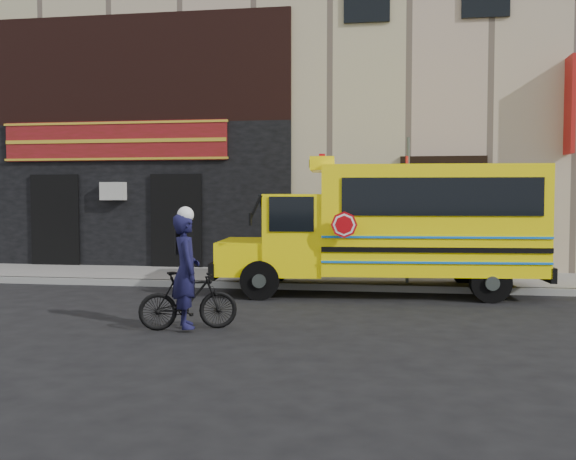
{
  "coord_description": "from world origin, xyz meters",
  "views": [
    {
      "loc": [
        2.62,
        -11.66,
        2.1
      ],
      "look_at": [
        0.49,
        1.85,
        1.39
      ],
      "focal_mm": 40.0,
      "sensor_mm": 36.0,
      "label": 1
    }
  ],
  "objects_px": {
    "sign_pole": "(408,206)",
    "bicycle": "(188,300)",
    "school_bus": "(396,224)",
    "cyclist": "(186,274)"
  },
  "relations": [
    {
      "from": "sign_pole",
      "to": "bicycle",
      "type": "xyz_separation_m",
      "value": [
        -3.53,
        -5.01,
        -1.42
      ]
    },
    {
      "from": "school_bus",
      "to": "sign_pole",
      "type": "relative_size",
      "value": 2.06
    },
    {
      "from": "school_bus",
      "to": "cyclist",
      "type": "xyz_separation_m",
      "value": [
        -3.29,
        -4.3,
        -0.62
      ]
    },
    {
      "from": "bicycle",
      "to": "cyclist",
      "type": "height_order",
      "value": "cyclist"
    },
    {
      "from": "sign_pole",
      "to": "bicycle",
      "type": "height_order",
      "value": "sign_pole"
    },
    {
      "from": "sign_pole",
      "to": "cyclist",
      "type": "height_order",
      "value": "sign_pole"
    },
    {
      "from": "cyclist",
      "to": "bicycle",
      "type": "bearing_deg",
      "value": -37.73
    },
    {
      "from": "school_bus",
      "to": "bicycle",
      "type": "bearing_deg",
      "value": -127.74
    },
    {
      "from": "sign_pole",
      "to": "cyclist",
      "type": "xyz_separation_m",
      "value": [
        -3.54,
        -5.07,
        -0.99
      ]
    },
    {
      "from": "sign_pole",
      "to": "school_bus",
      "type": "bearing_deg",
      "value": -108.16
    }
  ]
}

